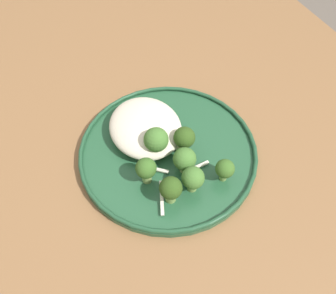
{
  "coord_description": "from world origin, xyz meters",
  "views": [
    {
      "loc": [
        -0.29,
        0.12,
        1.21
      ],
      "look_at": [
        0.02,
        -0.02,
        0.76
      ],
      "focal_mm": 37.29,
      "sensor_mm": 36.0,
      "label": 1
    }
  ],
  "objects_px": {
    "dinner_plate": "(168,151)",
    "seared_scallop_large_seared": "(148,137)",
    "broccoli_floret_small_sprig": "(146,169)",
    "seared_scallop_tilted_round": "(152,128)",
    "seared_scallop_tiny_bay": "(180,142)",
    "broccoli_floret_near_rim": "(159,140)",
    "seared_scallop_on_noodles": "(136,108)",
    "broccoli_floret_right_tilted": "(185,159)",
    "broccoli_floret_rear_charred": "(171,189)",
    "seared_scallop_center_golden": "(135,142)",
    "seared_scallop_front_small": "(134,120)",
    "broccoli_floret_tall_stalk": "(184,138)",
    "broccoli_floret_left_leaning": "(225,169)",
    "broccoli_floret_center_pile": "(193,178)"
  },
  "relations": [
    {
      "from": "broccoli_floret_center_pile",
      "to": "broccoli_floret_tall_stalk",
      "type": "distance_m",
      "value": 0.07
    },
    {
      "from": "dinner_plate",
      "to": "broccoli_floret_small_sprig",
      "type": "bearing_deg",
      "value": 125.89
    },
    {
      "from": "broccoli_floret_right_tilted",
      "to": "broccoli_floret_rear_charred",
      "type": "height_order",
      "value": "broccoli_floret_rear_charred"
    },
    {
      "from": "seared_scallop_tilted_round",
      "to": "seared_scallop_center_golden",
      "type": "bearing_deg",
      "value": 114.12
    },
    {
      "from": "broccoli_floret_near_rim",
      "to": "broccoli_floret_small_sprig",
      "type": "bearing_deg",
      "value": 135.51
    },
    {
      "from": "seared_scallop_front_small",
      "to": "seared_scallop_on_noodles",
      "type": "height_order",
      "value": "seared_scallop_front_small"
    },
    {
      "from": "seared_scallop_tilted_round",
      "to": "seared_scallop_front_small",
      "type": "relative_size",
      "value": 1.05
    },
    {
      "from": "dinner_plate",
      "to": "seared_scallop_large_seared",
      "type": "distance_m",
      "value": 0.04
    },
    {
      "from": "dinner_plate",
      "to": "broccoli_floret_tall_stalk",
      "type": "distance_m",
      "value": 0.04
    },
    {
      "from": "seared_scallop_center_golden",
      "to": "broccoli_floret_small_sprig",
      "type": "xyz_separation_m",
      "value": [
        -0.07,
        0.01,
        0.02
      ]
    },
    {
      "from": "dinner_plate",
      "to": "broccoli_floret_rear_charred",
      "type": "height_order",
      "value": "broccoli_floret_rear_charred"
    },
    {
      "from": "seared_scallop_large_seared",
      "to": "seared_scallop_tiny_bay",
      "type": "xyz_separation_m",
      "value": [
        -0.03,
        -0.04,
        -0.0
      ]
    },
    {
      "from": "seared_scallop_center_golden",
      "to": "seared_scallop_front_small",
      "type": "relative_size",
      "value": 1.04
    },
    {
      "from": "seared_scallop_tiny_bay",
      "to": "broccoli_floret_small_sprig",
      "type": "distance_m",
      "value": 0.09
    },
    {
      "from": "seared_scallop_center_golden",
      "to": "broccoli_floret_small_sprig",
      "type": "relative_size",
      "value": 0.49
    },
    {
      "from": "broccoli_floret_tall_stalk",
      "to": "broccoli_floret_near_rim",
      "type": "distance_m",
      "value": 0.04
    },
    {
      "from": "dinner_plate",
      "to": "broccoli_floret_left_leaning",
      "type": "distance_m",
      "value": 0.1
    },
    {
      "from": "seared_scallop_center_golden",
      "to": "broccoli_floret_near_rim",
      "type": "xyz_separation_m",
      "value": [
        -0.03,
        -0.03,
        0.03
      ]
    },
    {
      "from": "dinner_plate",
      "to": "seared_scallop_on_noodles",
      "type": "xyz_separation_m",
      "value": [
        0.1,
        0.02,
        0.01
      ]
    },
    {
      "from": "seared_scallop_on_noodles",
      "to": "broccoli_floret_small_sprig",
      "type": "distance_m",
      "value": 0.14
    },
    {
      "from": "seared_scallop_front_small",
      "to": "broccoli_floret_near_rim",
      "type": "height_order",
      "value": "broccoli_floret_near_rim"
    },
    {
      "from": "broccoli_floret_left_leaning",
      "to": "seared_scallop_tilted_round",
      "type": "bearing_deg",
      "value": 25.8
    },
    {
      "from": "seared_scallop_center_golden",
      "to": "seared_scallop_tiny_bay",
      "type": "distance_m",
      "value": 0.07
    },
    {
      "from": "seared_scallop_on_noodles",
      "to": "broccoli_floret_near_rim",
      "type": "relative_size",
      "value": 0.55
    },
    {
      "from": "seared_scallop_tilted_round",
      "to": "seared_scallop_on_noodles",
      "type": "height_order",
      "value": "seared_scallop_tilted_round"
    },
    {
      "from": "seared_scallop_front_small",
      "to": "broccoli_floret_right_tilted",
      "type": "relative_size",
      "value": 0.48
    },
    {
      "from": "seared_scallop_large_seared",
      "to": "broccoli_floret_right_tilted",
      "type": "height_order",
      "value": "broccoli_floret_right_tilted"
    },
    {
      "from": "dinner_plate",
      "to": "broccoli_floret_tall_stalk",
      "type": "relative_size",
      "value": 5.51
    },
    {
      "from": "seared_scallop_center_golden",
      "to": "broccoli_floret_right_tilted",
      "type": "xyz_separation_m",
      "value": [
        -0.07,
        -0.05,
        0.02
      ]
    },
    {
      "from": "broccoli_floret_near_rim",
      "to": "seared_scallop_on_noodles",
      "type": "bearing_deg",
      "value": 0.38
    },
    {
      "from": "broccoli_floret_right_tilted",
      "to": "broccoli_floret_tall_stalk",
      "type": "distance_m",
      "value": 0.04
    },
    {
      "from": "seared_scallop_on_noodles",
      "to": "broccoli_floret_rear_charred",
      "type": "relative_size",
      "value": 0.67
    },
    {
      "from": "broccoli_floret_near_rim",
      "to": "broccoli_floret_center_pile",
      "type": "bearing_deg",
      "value": -166.21
    },
    {
      "from": "seared_scallop_center_golden",
      "to": "seared_scallop_front_small",
      "type": "xyz_separation_m",
      "value": [
        0.04,
        -0.02,
        0.0
      ]
    },
    {
      "from": "broccoli_floret_left_leaning",
      "to": "broccoli_floret_near_rim",
      "type": "xyz_separation_m",
      "value": [
        0.08,
        0.07,
        0.01
      ]
    },
    {
      "from": "broccoli_floret_left_leaning",
      "to": "broccoli_floret_rear_charred",
      "type": "distance_m",
      "value": 0.09
    },
    {
      "from": "seared_scallop_tilted_round",
      "to": "broccoli_floret_center_pile",
      "type": "bearing_deg",
      "value": -174.81
    },
    {
      "from": "dinner_plate",
      "to": "seared_scallop_large_seared",
      "type": "height_order",
      "value": "seared_scallop_large_seared"
    },
    {
      "from": "seared_scallop_on_noodles",
      "to": "broccoli_floret_small_sprig",
      "type": "height_order",
      "value": "broccoli_floret_small_sprig"
    },
    {
      "from": "broccoli_floret_right_tilted",
      "to": "broccoli_floret_left_leaning",
      "type": "height_order",
      "value": "broccoli_floret_right_tilted"
    },
    {
      "from": "seared_scallop_on_noodles",
      "to": "broccoli_floret_center_pile",
      "type": "distance_m",
      "value": 0.18
    },
    {
      "from": "seared_scallop_front_small",
      "to": "broccoli_floret_rear_charred",
      "type": "bearing_deg",
      "value": 178.7
    },
    {
      "from": "seared_scallop_tilted_round",
      "to": "seared_scallop_tiny_bay",
      "type": "xyz_separation_m",
      "value": [
        -0.05,
        -0.03,
        -0.0
      ]
    },
    {
      "from": "seared_scallop_on_noodles",
      "to": "broccoli_floret_left_leaning",
      "type": "height_order",
      "value": "broccoli_floret_left_leaning"
    },
    {
      "from": "seared_scallop_large_seared",
      "to": "broccoli_floret_right_tilted",
      "type": "bearing_deg",
      "value": -158.56
    },
    {
      "from": "broccoli_floret_small_sprig",
      "to": "broccoli_floret_rear_charred",
      "type": "bearing_deg",
      "value": -156.56
    },
    {
      "from": "broccoli_floret_near_rim",
      "to": "broccoli_floret_tall_stalk",
      "type": "bearing_deg",
      "value": -105.22
    },
    {
      "from": "dinner_plate",
      "to": "broccoli_floret_near_rim",
      "type": "xyz_separation_m",
      "value": [
        -0.0,
        0.02,
        0.04
      ]
    },
    {
      "from": "seared_scallop_large_seared",
      "to": "seared_scallop_on_noodles",
      "type": "height_order",
      "value": "same"
    },
    {
      "from": "broccoli_floret_near_rim",
      "to": "seared_scallop_tilted_round",
      "type": "bearing_deg",
      "value": -9.48
    }
  ]
}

